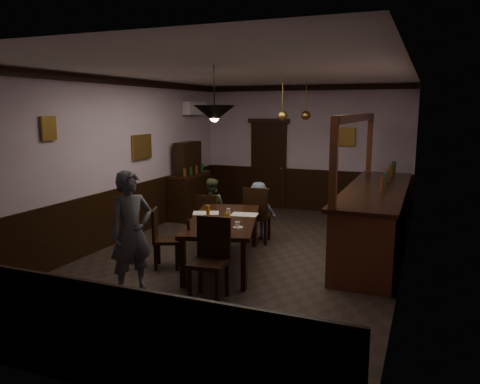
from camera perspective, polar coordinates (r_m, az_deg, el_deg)
The scene contains 31 objects.
room at distance 7.57m, azimuth 0.41°, elevation 3.00°, with size 5.01×8.01×3.01m.
dining_table at distance 7.31m, azimuth -2.05°, elevation -3.74°, with size 1.58×2.39×0.75m.
chair_far_left at distance 8.66m, azimuth -3.91°, elevation -2.91°, with size 0.44×0.44×0.89m.
chair_far_right at distance 8.52m, azimuth 2.04°, elevation -2.52°, with size 0.51×0.51×1.05m.
chair_near at distance 6.09m, azimuth -3.58°, elevation -7.64°, with size 0.50×0.50×1.06m.
chair_side at distance 7.34m, azimuth -9.47°, elevation -5.25°, with size 0.53×0.53×0.93m.
person_standing at distance 6.34m, azimuth -13.11°, elevation -4.88°, with size 0.60×0.39×1.65m, color #4F515B.
person_seated_left at distance 8.90m, azimuth -3.55°, elevation -1.98°, with size 0.56×0.44×1.15m, color #4A5533.
person_seated_right at distance 8.81m, azimuth 2.24°, elevation -2.30°, with size 0.70×0.40×1.09m, color slate.
newspaper_left at distance 7.67m, azimuth -4.19°, elevation -2.57°, with size 0.42×0.30×0.01m, color silver.
newspaper_right at distance 7.54m, azimuth 0.56°, elevation -2.77°, with size 0.42×0.30×0.01m, color silver.
napkin at distance 7.09m, azimuth -2.79°, elevation -3.64°, with size 0.15×0.15×0.00m, color #ECF259.
saucer at distance 6.73m, azimuth -0.25°, elevation -4.34°, with size 0.15×0.15×0.01m, color white.
coffee_cup at distance 6.73m, azimuth -0.31°, elevation -3.95°, with size 0.08×0.08×0.07m, color white.
pastry_plate at distance 6.79m, azimuth -2.98°, elevation -4.22°, with size 0.22×0.22×0.01m, color white.
pastry_ring_a at distance 6.73m, azimuth -3.48°, elevation -4.09°, with size 0.13×0.13×0.04m, color #C68C47.
pastry_ring_b at distance 6.81m, azimuth -2.85°, elevation -3.92°, with size 0.13×0.13×0.04m, color #C68C47.
soda_can at distance 7.15m, azimuth -1.59°, elevation -3.03°, with size 0.07×0.07×0.12m, color #F1B114.
beer_glass at distance 7.34m, azimuth -3.92°, elevation -2.39°, with size 0.06×0.06×0.20m, color #BF721E.
water_glass at distance 7.32m, azimuth -1.42°, elevation -2.61°, with size 0.06×0.06×0.15m, color silver.
pepper_mill at distance 6.66m, azimuth -6.31°, elevation -3.99°, with size 0.04×0.04×0.14m, color black.
sideboard at distance 10.65m, azimuth -6.16°, elevation 0.58°, with size 0.46×1.29×1.70m.
bar_counter at distance 8.37m, azimuth 16.21°, elevation -3.01°, with size 0.97×4.18×2.35m.
door_back at distance 11.61m, azimuth 3.49°, elevation 3.23°, with size 0.90×0.06×2.10m, color black.
ac_unit at distance 11.14m, azimuth -5.55°, elevation 10.13°, with size 0.20×0.85×0.30m.
picture_left_small at distance 7.51m, azimuth -22.30°, elevation 7.19°, with size 0.04×0.28×0.36m.
picture_left_large at distance 9.40m, azimuth -11.86°, elevation 5.41°, with size 0.04×0.62×0.48m.
picture_back at distance 11.11m, azimuth 12.44°, elevation 6.59°, with size 0.55×0.04×0.42m.
pendant_iron at distance 6.31m, azimuth -3.15°, elevation 9.52°, with size 0.56×0.56×0.74m.
pendant_brass_mid at distance 9.15m, azimuth 5.18°, elevation 9.21°, with size 0.20×0.20×0.81m.
pendant_brass_far at distance 10.10m, azimuth 8.02°, elevation 9.23°, with size 0.20×0.20×0.81m.
Camera 1 is at (2.77, -6.98, 2.43)m, focal length 35.00 mm.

